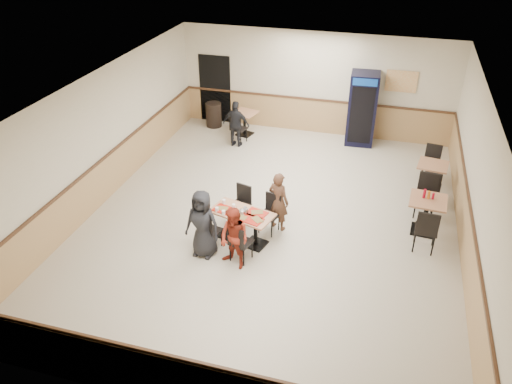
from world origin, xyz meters
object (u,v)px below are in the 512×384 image
(diner_woman_right, at_px, (234,239))
(lone_diner, at_px, (236,124))
(diner_woman_left, at_px, (203,224))
(diner_man_opposite, at_px, (278,201))
(side_table_far, at_px, (431,173))
(trash_bin, at_px, (214,115))
(pepsi_cooler, at_px, (362,109))
(main_table, at_px, (242,222))
(side_table_near, at_px, (426,210))
(back_table, at_px, (245,120))

(diner_woman_right, relative_size, lone_diner, 0.96)
(diner_woman_left, height_order, diner_man_opposite, diner_woman_left)
(diner_woman_left, distance_m, side_table_far, 5.82)
(diner_woman_left, distance_m, diner_woman_right, 0.74)
(side_table_far, bearing_deg, diner_woman_left, -138.89)
(trash_bin, bearing_deg, pepsi_cooler, 0.55)
(main_table, xyz_separation_m, diner_woman_right, (0.11, -0.84, 0.19))
(lone_diner, bearing_deg, main_table, 113.76)
(side_table_near, height_order, pepsi_cooler, pepsi_cooler)
(diner_woman_left, relative_size, pepsi_cooler, 0.70)
(diner_woman_left, distance_m, side_table_near, 4.70)
(diner_woman_right, bearing_deg, diner_woman_left, -170.52)
(diner_woman_right, xyz_separation_m, side_table_near, (3.53, 2.20, -0.11))
(diner_woman_left, bearing_deg, pepsi_cooler, 72.88)
(diner_woman_left, bearing_deg, trash_bin, 112.80)
(diner_woman_right, xyz_separation_m, trash_bin, (-2.73, 6.31, -0.27))
(side_table_near, bearing_deg, pepsi_cooler, 113.36)
(diner_man_opposite, distance_m, trash_bin, 5.81)
(main_table, height_order, side_table_far, side_table_far)
(lone_diner, xyz_separation_m, trash_bin, (-1.11, 1.16, -0.29))
(side_table_far, relative_size, back_table, 0.95)
(side_table_far, bearing_deg, main_table, -139.95)
(diner_man_opposite, xyz_separation_m, pepsi_cooler, (1.24, 4.87, 0.36))
(diner_woman_right, height_order, diner_man_opposite, diner_man_opposite)
(diner_woman_right, xyz_separation_m, back_table, (-1.62, 5.96, -0.17))
(side_table_far, height_order, trash_bin, trash_bin)
(side_table_near, distance_m, pepsi_cooler, 4.55)
(side_table_near, bearing_deg, diner_woman_left, -154.65)
(diner_woman_left, xyz_separation_m, diner_man_opposite, (1.21, 1.30, -0.05))
(main_table, distance_m, diner_woman_left, 0.92)
(back_table, bearing_deg, side_table_near, -36.12)
(main_table, xyz_separation_m, trash_bin, (-2.62, 5.47, -0.08))
(main_table, distance_m, side_table_near, 3.89)
(diner_woman_left, xyz_separation_m, side_table_near, (4.24, 2.01, -0.19))
(diner_woman_left, height_order, back_table, diner_woman_left)
(back_table, bearing_deg, trash_bin, 162.47)
(diner_man_opposite, relative_size, back_table, 1.65)
(diner_woman_right, distance_m, diner_man_opposite, 1.57)
(trash_bin, bearing_deg, diner_man_opposite, -56.23)
(lone_diner, xyz_separation_m, pepsi_cooler, (3.36, 1.20, 0.36))
(side_table_far, bearing_deg, diner_man_opposite, -141.46)
(diner_man_opposite, xyz_separation_m, back_table, (-2.12, 4.47, -0.20))
(lone_diner, xyz_separation_m, side_table_far, (5.29, -1.14, -0.18))
(main_table, distance_m, trash_bin, 6.07)
(back_table, height_order, trash_bin, trash_bin)
(back_table, relative_size, pepsi_cooler, 0.39)
(main_table, bearing_deg, trash_bin, 130.68)
(back_table, bearing_deg, diner_man_opposite, -64.67)
(diner_woman_left, bearing_deg, side_table_near, 29.91)
(lone_diner, xyz_separation_m, back_table, (-0.00, 0.81, -0.20))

